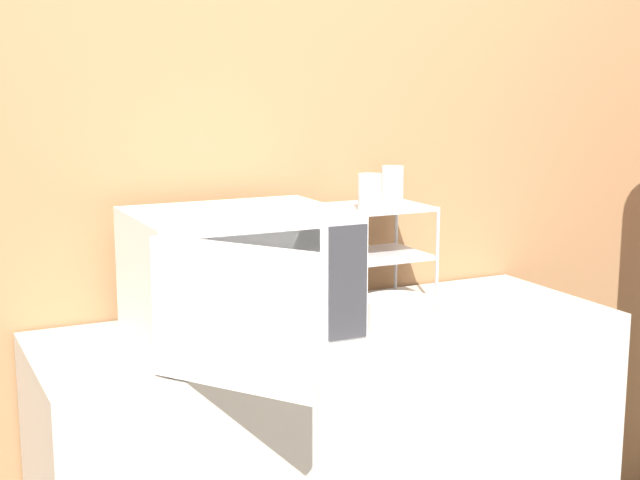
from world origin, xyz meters
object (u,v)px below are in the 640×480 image
Objects in this scene: microwave at (238,275)px; glass_back_right at (392,183)px; dish_rack at (380,233)px; bowl at (398,313)px; glass_front_left at (370,192)px.

glass_back_right reaches higher than microwave.
microwave is at bearing -159.27° from glass_back_right.
microwave is 0.52m from dish_rack.
microwave is 4.03× the size of bowl.
glass_back_right is (0.17, 0.16, 0.00)m from glass_front_left.
glass_back_right is at bearing 20.73° from microwave.
bowl is (0.42, -0.10, -0.12)m from microwave.
dish_rack is (0.49, 0.14, 0.05)m from microwave.
glass_front_left is at bearing 90.42° from bowl.
dish_rack reaches higher than bowl.
glass_front_left reaches higher than microwave.
dish_rack is 2.89× the size of glass_front_left.
glass_back_right reaches higher than dish_rack.
glass_front_left is at bearing -136.30° from glass_back_right.
glass_front_left is (-0.08, -0.08, 0.13)m from dish_rack.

